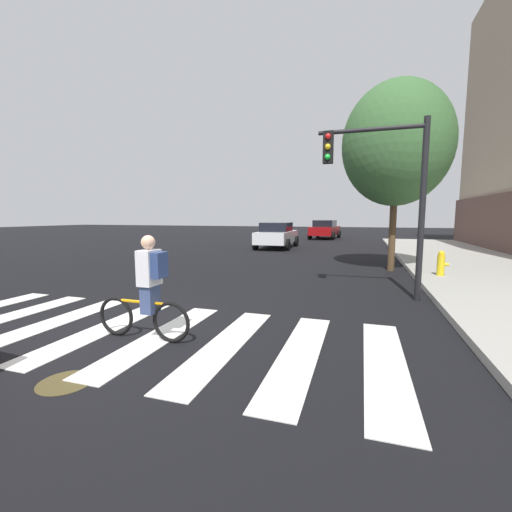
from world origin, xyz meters
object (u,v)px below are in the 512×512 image
sedan_mid (277,235)px  fire_hydrant (441,263)px  manhole_cover (66,382)px  traffic_light_near (385,179)px  sedan_far (325,229)px  cyclist (148,288)px  street_tree_near (397,144)px

sedan_mid → fire_hydrant: bearing=-50.0°
manhole_cover → fire_hydrant: fire_hydrant is taller
sedan_mid → traffic_light_near: size_ratio=1.11×
manhole_cover → sedan_mid: (-1.79, 17.53, 0.82)m
sedan_far → cyclist: size_ratio=2.88×
manhole_cover → traffic_light_near: bearing=55.9°
sedan_far → traffic_light_near: bearing=-80.5°
sedan_mid → cyclist: bearing=-83.2°
manhole_cover → sedan_far: bearing=89.7°
sedan_far → street_tree_near: 18.24m
cyclist → fire_hydrant: (5.58, 7.07, -0.31)m
sedan_far → fire_hydrant: size_ratio=6.31×
manhole_cover → fire_hydrant: (5.70, 8.59, 0.53)m
manhole_cover → street_tree_near: size_ratio=0.10×
sedan_mid → fire_hydrant: (7.49, -8.94, -0.29)m
sedan_far → fire_hydrant: bearing=-73.6°
traffic_light_near → street_tree_near: bearing=82.7°
sedan_mid → traffic_light_near: (5.59, -11.93, 2.04)m
manhole_cover → cyclist: (0.12, 1.51, 0.84)m
sedan_far → traffic_light_near: (3.65, -21.87, 2.01)m
traffic_light_near → fire_hydrant: traffic_light_near is taller
traffic_light_near → street_tree_near: street_tree_near is taller
sedan_mid → sedan_far: sedan_far is taller
sedan_far → fire_hydrant: (5.55, -18.88, -0.32)m
sedan_mid → cyclist: cyclist is taller
sedan_far → fire_hydrant: 19.69m
sedan_mid → fire_hydrant: size_ratio=5.98×
sedan_mid → fire_hydrant: sedan_mid is taller
fire_hydrant → street_tree_near: size_ratio=0.12×
sedan_mid → street_tree_near: (6.16, -7.42, 3.67)m
sedan_far → cyclist: cyclist is taller
sedan_mid → sedan_far: size_ratio=0.95×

